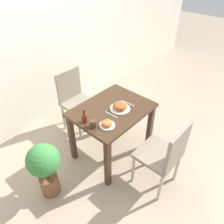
{
  "coord_description": "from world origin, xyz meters",
  "views": [
    {
      "loc": [
        -1.52,
        -1.38,
        2.27
      ],
      "look_at": [
        0.0,
        0.0,
        0.68
      ],
      "focal_mm": 35.0,
      "sensor_mm": 36.0,
      "label": 1
    }
  ],
  "objects_px": {
    "side_plate": "(107,124)",
    "potted_plant_left": "(45,166)",
    "drink_cup": "(93,124)",
    "chair_far": "(75,98)",
    "chair_near": "(165,154)",
    "food_plate": "(120,106)",
    "sauce_bottle": "(84,118)"
  },
  "relations": [
    {
      "from": "chair_far",
      "to": "chair_near",
      "type": "bearing_deg",
      "value": -92.18
    },
    {
      "from": "chair_far",
      "to": "side_plate",
      "type": "bearing_deg",
      "value": -108.66
    },
    {
      "from": "chair_far",
      "to": "potted_plant_left",
      "type": "bearing_deg",
      "value": -146.22
    },
    {
      "from": "chair_far",
      "to": "side_plate",
      "type": "height_order",
      "value": "chair_far"
    },
    {
      "from": "side_plate",
      "to": "chair_near",
      "type": "bearing_deg",
      "value": -66.54
    },
    {
      "from": "potted_plant_left",
      "to": "chair_far",
      "type": "bearing_deg",
      "value": 33.78
    },
    {
      "from": "chair_far",
      "to": "food_plate",
      "type": "relative_size",
      "value": 3.81
    },
    {
      "from": "chair_far",
      "to": "food_plate",
      "type": "bearing_deg",
      "value": -89.57
    },
    {
      "from": "food_plate",
      "to": "drink_cup",
      "type": "height_order",
      "value": "drink_cup"
    },
    {
      "from": "side_plate",
      "to": "sauce_bottle",
      "type": "relative_size",
      "value": 1.07
    },
    {
      "from": "side_plate",
      "to": "potted_plant_left",
      "type": "bearing_deg",
      "value": 156.88
    },
    {
      "from": "potted_plant_left",
      "to": "sauce_bottle",
      "type": "bearing_deg",
      "value": -5.84
    },
    {
      "from": "drink_cup",
      "to": "potted_plant_left",
      "type": "xyz_separation_m",
      "value": [
        -0.55,
        0.18,
        -0.33
      ]
    },
    {
      "from": "food_plate",
      "to": "drink_cup",
      "type": "bearing_deg",
      "value": 179.17
    },
    {
      "from": "chair_near",
      "to": "potted_plant_left",
      "type": "bearing_deg",
      "value": -43.65
    },
    {
      "from": "chair_near",
      "to": "drink_cup",
      "type": "xyz_separation_m",
      "value": [
        -0.36,
        0.69,
        0.25
      ]
    },
    {
      "from": "food_plate",
      "to": "side_plate",
      "type": "height_order",
      "value": "food_plate"
    },
    {
      "from": "chair_near",
      "to": "potted_plant_left",
      "type": "relative_size",
      "value": 1.29
    },
    {
      "from": "food_plate",
      "to": "sauce_bottle",
      "type": "distance_m",
      "value": 0.45
    },
    {
      "from": "drink_cup",
      "to": "potted_plant_left",
      "type": "distance_m",
      "value": 0.66
    },
    {
      "from": "drink_cup",
      "to": "potted_plant_left",
      "type": "relative_size",
      "value": 0.12
    },
    {
      "from": "drink_cup",
      "to": "chair_near",
      "type": "bearing_deg",
      "value": -62.19
    },
    {
      "from": "chair_near",
      "to": "chair_far",
      "type": "xyz_separation_m",
      "value": [
        0.06,
        1.51,
        0.0
      ]
    },
    {
      "from": "drink_cup",
      "to": "potted_plant_left",
      "type": "height_order",
      "value": "drink_cup"
    },
    {
      "from": "potted_plant_left",
      "to": "chair_near",
      "type": "bearing_deg",
      "value": -43.65
    },
    {
      "from": "side_plate",
      "to": "potted_plant_left",
      "type": "xyz_separation_m",
      "value": [
        -0.65,
        0.28,
        -0.31
      ]
    },
    {
      "from": "side_plate",
      "to": "potted_plant_left",
      "type": "relative_size",
      "value": 0.24
    },
    {
      "from": "drink_cup",
      "to": "chair_far",
      "type": "bearing_deg",
      "value": 63.07
    },
    {
      "from": "chair_far",
      "to": "side_plate",
      "type": "relative_size",
      "value": 5.39
    },
    {
      "from": "side_plate",
      "to": "chair_far",
      "type": "bearing_deg",
      "value": 71.34
    },
    {
      "from": "chair_near",
      "to": "potted_plant_left",
      "type": "distance_m",
      "value": 1.26
    },
    {
      "from": "drink_cup",
      "to": "sauce_bottle",
      "type": "distance_m",
      "value": 0.13
    }
  ]
}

